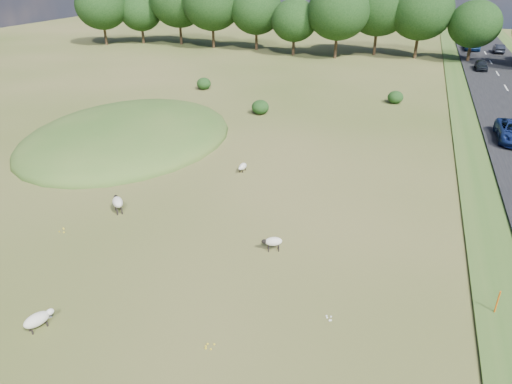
% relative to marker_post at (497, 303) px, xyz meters
% --- Properties ---
extents(ground, '(160.00, 160.00, 0.00)m').
position_rel_marker_post_xyz_m(ground, '(-14.38, 21.59, -0.60)').
color(ground, '#384F18').
rests_on(ground, ground).
extents(mound, '(16.00, 20.00, 4.00)m').
position_rel_marker_post_xyz_m(mound, '(-26.38, 13.59, -0.60)').
color(mound, '#33561E').
rests_on(mound, ground).
extents(treeline, '(96.28, 14.66, 11.70)m').
position_rel_marker_post_xyz_m(treeline, '(-15.44, 57.03, 5.97)').
color(treeline, black).
rests_on(treeline, ground).
extents(shrubs, '(22.84, 9.72, 1.36)m').
position_rel_marker_post_xyz_m(shrubs, '(-17.44, 28.34, 0.07)').
color(shrubs, black).
rests_on(shrubs, ground).
extents(marker_post, '(0.06, 0.06, 1.20)m').
position_rel_marker_post_xyz_m(marker_post, '(0.00, 0.00, 0.00)').
color(marker_post, '#D8590C').
rests_on(marker_post, ground).
extents(sheep_0, '(1.10, 0.78, 0.77)m').
position_rel_marker_post_xyz_m(sheep_0, '(-10.07, 1.50, -0.07)').
color(sheep_0, beige).
rests_on(sheep_0, ground).
extents(sheep_1, '(1.19, 1.23, 0.94)m').
position_rel_marker_post_xyz_m(sheep_1, '(-19.78, 2.40, 0.06)').
color(sheep_1, beige).
rests_on(sheep_1, ground).
extents(sheep_2, '(0.50, 1.04, 0.59)m').
position_rel_marker_post_xyz_m(sheep_2, '(-14.95, 10.18, -0.22)').
color(sheep_2, beige).
rests_on(sheep_2, ground).
extents(sheep_3, '(0.90, 1.29, 0.72)m').
position_rel_marker_post_xyz_m(sheep_3, '(-17.26, -6.80, -0.15)').
color(sheep_3, beige).
rests_on(sheep_3, ground).
extents(car_0, '(1.39, 3.97, 1.31)m').
position_rel_marker_post_xyz_m(car_0, '(7.52, 66.33, 0.30)').
color(car_0, black).
rests_on(car_0, road).
extents(car_1, '(1.51, 3.74, 1.28)m').
position_rel_marker_post_xyz_m(car_1, '(3.72, 51.34, 0.29)').
color(car_1, black).
rests_on(car_1, road).
extents(car_5, '(2.16, 5.30, 1.54)m').
position_rel_marker_post_xyz_m(car_5, '(7.52, 85.57, 0.42)').
color(car_5, '#ACAEB4').
rests_on(car_5, road).
extents(car_6, '(2.35, 5.10, 1.42)m').
position_rel_marker_post_xyz_m(car_6, '(3.72, 67.90, 0.36)').
color(car_6, navy).
rests_on(car_6, road).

